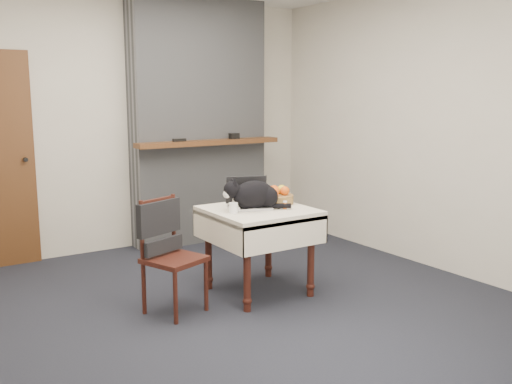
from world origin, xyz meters
TOP-DOWN VIEW (x-y plane):
  - ground at (0.00, 0.00)m, footprint 4.50×4.50m
  - room_shell at (0.00, 0.46)m, footprint 4.52×4.01m
  - chimney at (0.90, 1.85)m, footprint 1.62×0.48m
  - side_table at (0.50, 0.05)m, footprint 0.78×0.78m
  - laptop at (0.45, 0.14)m, footprint 0.41×0.38m
  - cat at (0.45, 0.05)m, footprint 0.52×0.31m
  - cream_jar at (0.23, 0.01)m, footprint 0.07×0.07m
  - pill_bottle at (0.66, -0.08)m, footprint 0.03×0.03m
  - fruit_basket at (0.75, 0.15)m, footprint 0.26×0.26m
  - desk_clutter at (0.71, 0.07)m, footprint 0.15×0.06m
  - chair at (-0.29, 0.11)m, footprint 0.49×0.48m

SIDE VIEW (x-z plane):
  - ground at x=0.00m, z-range 0.00..0.00m
  - chair at x=-0.29m, z-range 0.12..0.97m
  - side_table at x=0.50m, z-range 0.24..0.94m
  - desk_clutter at x=0.71m, z-range 0.70..0.71m
  - pill_bottle at x=0.66m, z-range 0.70..0.77m
  - cream_jar at x=0.23m, z-range 0.70..0.78m
  - fruit_basket at x=0.75m, z-range 0.69..0.83m
  - laptop at x=0.45m, z-range 0.64..0.88m
  - cat at x=0.45m, z-range 0.68..0.94m
  - chimney at x=0.90m, z-range 0.00..2.60m
  - room_shell at x=0.00m, z-range 0.46..3.07m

